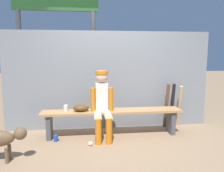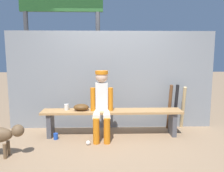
{
  "view_description": "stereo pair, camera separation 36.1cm",
  "coord_description": "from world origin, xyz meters",
  "views": [
    {
      "loc": [
        -0.48,
        -3.98,
        1.5
      ],
      "look_at": [
        0.0,
        0.0,
        0.93
      ],
      "focal_mm": 35.97,
      "sensor_mm": 36.0,
      "label": 1
    },
    {
      "loc": [
        -0.12,
        -4.01,
        1.5
      ],
      "look_at": [
        0.0,
        0.0,
        0.93
      ],
      "focal_mm": 35.97,
      "sensor_mm": 36.0,
      "label": 2
    }
  ],
  "objects": [
    {
      "name": "player_seated",
      "position": [
        -0.19,
        -0.11,
        0.66
      ],
      "size": [
        0.41,
        0.55,
        1.21
      ],
      "color": "silver",
      "rests_on": "ground_plane"
    },
    {
      "name": "bat_wood_dark",
      "position": [
        1.16,
        0.33,
        0.46
      ],
      "size": [
        0.09,
        0.18,
        0.91
      ],
      "primitive_type": "cylinder",
      "rotation": [
        0.12,
        0.0,
        0.18
      ],
      "color": "brown",
      "rests_on": "ground_plane"
    },
    {
      "name": "bat_aluminum_black",
      "position": [
        1.29,
        0.33,
        0.46
      ],
      "size": [
        0.09,
        0.16,
        0.91
      ],
      "primitive_type": "cylinder",
      "rotation": [
        0.1,
        0.0,
        0.2
      ],
      "color": "black",
      "rests_on": "ground_plane"
    },
    {
      "name": "bat_wood_natural",
      "position": [
        1.45,
        0.36,
        0.44
      ],
      "size": [
        0.1,
        0.27,
        0.87
      ],
      "primitive_type": "cylinder",
      "rotation": [
        0.24,
        0.0,
        -0.14
      ],
      "color": "tan",
      "rests_on": "ground_plane"
    },
    {
      "name": "cup_on_bench",
      "position": [
        -0.84,
        0.04,
        0.54
      ],
      "size": [
        0.08,
        0.08,
        0.11
      ],
      "primitive_type": "cylinder",
      "color": "silver",
      "rests_on": "dugout_bench"
    },
    {
      "name": "dugout_bench",
      "position": [
        0.0,
        0.0,
        0.38
      ],
      "size": [
        2.57,
        0.36,
        0.48
      ],
      "color": "#AD7F4C",
      "rests_on": "ground_plane"
    },
    {
      "name": "baseball",
      "position": [
        -0.41,
        -0.43,
        0.04
      ],
      "size": [
        0.07,
        0.07,
        0.07
      ],
      "primitive_type": "sphere",
      "color": "white",
      "rests_on": "ground_plane"
    },
    {
      "name": "ground_plane",
      "position": [
        0.0,
        0.0,
        0.0
      ],
      "size": [
        30.0,
        30.0,
        0.0
      ],
      "primitive_type": "plane",
      "color": "#937556"
    },
    {
      "name": "chainlink_fence",
      "position": [
        0.0,
        0.48,
        0.98
      ],
      "size": [
        4.13,
        0.03,
        1.96
      ],
      "primitive_type": "cube",
      "color": "gray",
      "rests_on": "ground_plane"
    },
    {
      "name": "baseball_glove",
      "position": [
        -0.56,
        0.0,
        0.54
      ],
      "size": [
        0.28,
        0.2,
        0.12
      ],
      "primitive_type": "ellipsoid",
      "color": "#593819",
      "rests_on": "dugout_bench"
    },
    {
      "name": "cup_on_ground",
      "position": [
        -1.01,
        -0.17,
        0.06
      ],
      "size": [
        0.08,
        0.08,
        0.11
      ],
      "primitive_type": "cylinder",
      "color": "#1E47AD",
      "rests_on": "ground_plane"
    },
    {
      "name": "scoreboard",
      "position": [
        -1.02,
        1.15,
        2.45
      ],
      "size": [
        2.1,
        0.27,
        3.52
      ],
      "color": "#3F3F42",
      "rests_on": "ground_plane"
    }
  ]
}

